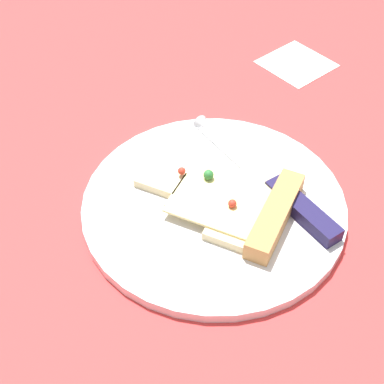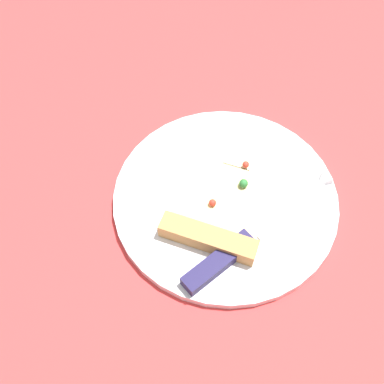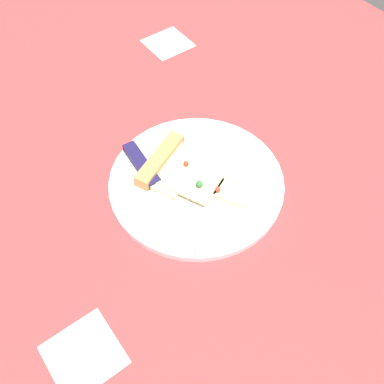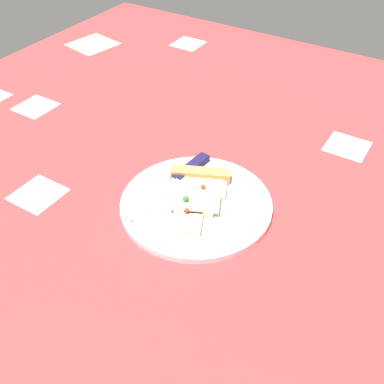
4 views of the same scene
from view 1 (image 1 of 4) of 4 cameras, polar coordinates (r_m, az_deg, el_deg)
The scene contains 4 objects.
ground_plane at distance 64.74cm, azimuth 13.83°, elevation -3.48°, with size 151.86×151.86×3.00cm.
plate at distance 62.28cm, azimuth 2.23°, elevation -1.32°, with size 29.09×29.09×1.22cm, color silver.
pizza_slice at distance 60.66cm, azimuth 4.53°, elevation -1.20°, with size 19.07×14.77×2.43cm.
knife at distance 63.22cm, azimuth 8.35°, elevation 0.59°, with size 24.09×4.37×2.45cm.
Camera 1 is at (-21.14, 38.04, 46.42)cm, focal length 52.54 mm.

